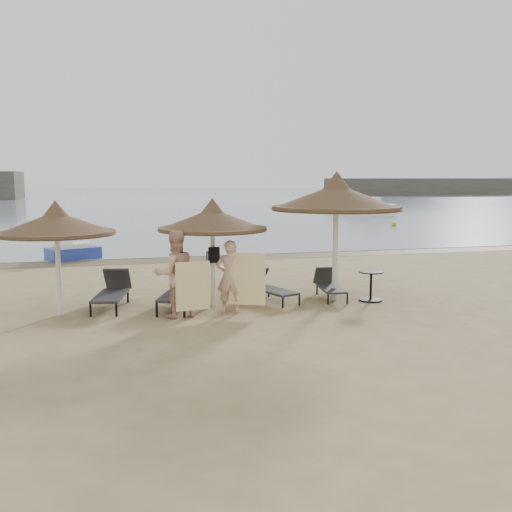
{
  "coord_description": "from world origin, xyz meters",
  "views": [
    {
      "loc": [
        -2.46,
        -12.37,
        3.14
      ],
      "look_at": [
        1.05,
        1.2,
        1.2
      ],
      "focal_mm": 40.0,
      "sensor_mm": 36.0,
      "label": 1
    }
  ],
  "objects_px": {
    "lounger_far_left": "(113,291)",
    "side_table": "(371,287)",
    "lounger_near_left": "(182,289)",
    "person_right": "(230,271)",
    "palapa_right": "(336,198)",
    "lounger_near_right": "(269,287)",
    "pedal_boat": "(72,251)",
    "person_left": "(175,267)",
    "lounger_far_right": "(329,285)",
    "palapa_center": "(212,220)",
    "palapa_left": "(56,224)"
  },
  "relations": [
    {
      "from": "lounger_far_left",
      "to": "side_table",
      "type": "xyz_separation_m",
      "value": [
        6.42,
        -0.98,
        -0.03
      ]
    },
    {
      "from": "lounger_far_right",
      "to": "pedal_boat",
      "type": "distance_m",
      "value": 11.4
    },
    {
      "from": "lounger_far_left",
      "to": "person_left",
      "type": "height_order",
      "value": "person_left"
    },
    {
      "from": "lounger_far_right",
      "to": "person_right",
      "type": "relative_size",
      "value": 0.85
    },
    {
      "from": "lounger_near_right",
      "to": "lounger_far_right",
      "type": "distance_m",
      "value": 1.65
    },
    {
      "from": "lounger_far_left",
      "to": "lounger_near_left",
      "type": "xyz_separation_m",
      "value": [
        1.65,
        -0.4,
        0.04
      ]
    },
    {
      "from": "lounger_far_left",
      "to": "palapa_right",
      "type": "bearing_deg",
      "value": 5.79
    },
    {
      "from": "lounger_near_left",
      "to": "pedal_boat",
      "type": "relative_size",
      "value": 1.03
    },
    {
      "from": "palapa_right",
      "to": "lounger_near_left",
      "type": "height_order",
      "value": "palapa_right"
    },
    {
      "from": "palapa_center",
      "to": "lounger_far_right",
      "type": "bearing_deg",
      "value": 4.38
    },
    {
      "from": "palapa_center",
      "to": "person_right",
      "type": "xyz_separation_m",
      "value": [
        0.23,
        -0.88,
        -1.12
      ]
    },
    {
      "from": "lounger_near_left",
      "to": "person_right",
      "type": "height_order",
      "value": "person_right"
    },
    {
      "from": "lounger_far_left",
      "to": "person_left",
      "type": "relative_size",
      "value": 0.88
    },
    {
      "from": "lounger_far_left",
      "to": "lounger_near_left",
      "type": "relative_size",
      "value": 0.91
    },
    {
      "from": "palapa_center",
      "to": "person_right",
      "type": "height_order",
      "value": "palapa_center"
    },
    {
      "from": "side_table",
      "to": "pedal_boat",
      "type": "height_order",
      "value": "pedal_boat"
    },
    {
      "from": "lounger_near_left",
      "to": "person_left",
      "type": "distance_m",
      "value": 1.3
    },
    {
      "from": "palapa_right",
      "to": "palapa_center",
      "type": "bearing_deg",
      "value": 178.36
    },
    {
      "from": "lounger_near_right",
      "to": "person_right",
      "type": "distance_m",
      "value": 1.82
    },
    {
      "from": "lounger_far_left",
      "to": "side_table",
      "type": "height_order",
      "value": "lounger_far_left"
    },
    {
      "from": "lounger_far_left",
      "to": "lounger_near_right",
      "type": "xyz_separation_m",
      "value": [
        3.9,
        -0.26,
        -0.04
      ]
    },
    {
      "from": "palapa_right",
      "to": "lounger_far_right",
      "type": "xyz_separation_m",
      "value": [
        -0.02,
        0.33,
        -2.3
      ]
    },
    {
      "from": "lounger_far_right",
      "to": "palapa_center",
      "type": "bearing_deg",
      "value": -168.0
    },
    {
      "from": "person_left",
      "to": "side_table",
      "type": "bearing_deg",
      "value": 174.9
    },
    {
      "from": "lounger_near_right",
      "to": "pedal_boat",
      "type": "bearing_deg",
      "value": 100.39
    },
    {
      "from": "person_right",
      "to": "lounger_far_right",
      "type": "bearing_deg",
      "value": -147.29
    },
    {
      "from": "person_right",
      "to": "lounger_far_left",
      "type": "bearing_deg",
      "value": -16.27
    },
    {
      "from": "person_left",
      "to": "palapa_left",
      "type": "bearing_deg",
      "value": -29.17
    },
    {
      "from": "side_table",
      "to": "person_left",
      "type": "relative_size",
      "value": 0.33
    },
    {
      "from": "person_right",
      "to": "side_table",
      "type": "bearing_deg",
      "value": -162.08
    },
    {
      "from": "palapa_left",
      "to": "person_left",
      "type": "height_order",
      "value": "palapa_left"
    },
    {
      "from": "person_right",
      "to": "lounger_near_left",
      "type": "bearing_deg",
      "value": -33.62
    },
    {
      "from": "palapa_right",
      "to": "person_left",
      "type": "distance_m",
      "value": 4.53
    },
    {
      "from": "palapa_right",
      "to": "lounger_near_right",
      "type": "xyz_separation_m",
      "value": [
        -1.67,
        0.34,
        -2.28
      ]
    },
    {
      "from": "lounger_near_right",
      "to": "lounger_far_right",
      "type": "height_order",
      "value": "lounger_near_right"
    },
    {
      "from": "lounger_far_right",
      "to": "side_table",
      "type": "xyz_separation_m",
      "value": [
        0.86,
        -0.71,
        0.03
      ]
    },
    {
      "from": "pedal_boat",
      "to": "lounger_near_left",
      "type": "bearing_deg",
      "value": -95.38
    },
    {
      "from": "lounger_near_right",
      "to": "lounger_near_left",
      "type": "bearing_deg",
      "value": 163.15
    },
    {
      "from": "lounger_far_right",
      "to": "side_table",
      "type": "relative_size",
      "value": 2.22
    },
    {
      "from": "palapa_left",
      "to": "lounger_near_right",
      "type": "height_order",
      "value": "palapa_left"
    },
    {
      "from": "palapa_left",
      "to": "palapa_right",
      "type": "height_order",
      "value": "palapa_right"
    },
    {
      "from": "side_table",
      "to": "pedal_boat",
      "type": "bearing_deg",
      "value": 128.96
    },
    {
      "from": "lounger_far_right",
      "to": "person_left",
      "type": "relative_size",
      "value": 0.74
    },
    {
      "from": "side_table",
      "to": "person_left",
      "type": "height_order",
      "value": "person_left"
    },
    {
      "from": "palapa_center",
      "to": "palapa_right",
      "type": "relative_size",
      "value": 0.8
    },
    {
      "from": "lounger_far_left",
      "to": "pedal_boat",
      "type": "bearing_deg",
      "value": 111.3
    },
    {
      "from": "palapa_left",
      "to": "person_left",
      "type": "relative_size",
      "value": 1.16
    },
    {
      "from": "lounger_far_right",
      "to": "pedal_boat",
      "type": "bearing_deg",
      "value": 135.46
    },
    {
      "from": "lounger_far_right",
      "to": "person_right",
      "type": "height_order",
      "value": "person_right"
    },
    {
      "from": "lounger_near_left",
      "to": "side_table",
      "type": "bearing_deg",
      "value": 13.3
    }
  ]
}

